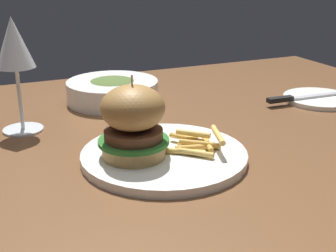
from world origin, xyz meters
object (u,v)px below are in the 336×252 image
main_plate (164,156)px  burger_sandwich (133,122)px  bread_plate (319,99)px  soup_bowl (113,90)px  table_knife (301,97)px  wine_glass (14,47)px

main_plate → burger_sandwich: size_ratio=2.05×
burger_sandwich → bread_plate: 0.52m
main_plate → bread_plate: bearing=19.2°
burger_sandwich → soup_bowl: burger_sandwich is taller
soup_bowl → table_knife: bearing=-25.4°
main_plate → bread_plate: 0.47m
burger_sandwich → wine_glass: size_ratio=0.61×
burger_sandwich → wine_glass: bearing=121.6°
table_knife → soup_bowl: size_ratio=1.04×
main_plate → bread_plate: (0.44, 0.15, -0.00)m
bread_plate → table_knife: size_ratio=0.76×
wine_glass → bread_plate: size_ratio=1.32×
main_plate → soup_bowl: size_ratio=1.31×
table_knife → bread_plate: bearing=-2.4°
main_plate → table_knife: size_ratio=1.26×
wine_glass → table_knife: size_ratio=1.00×
burger_sandwich → bread_plate: bearing=17.1°
wine_glass → table_knife: wine_glass is taller
bread_plate → burger_sandwich: bearing=-162.9°
wine_glass → table_knife: (0.58, -0.07, -0.14)m
burger_sandwich → wine_glass: 0.28m
main_plate → wine_glass: wine_glass is taller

